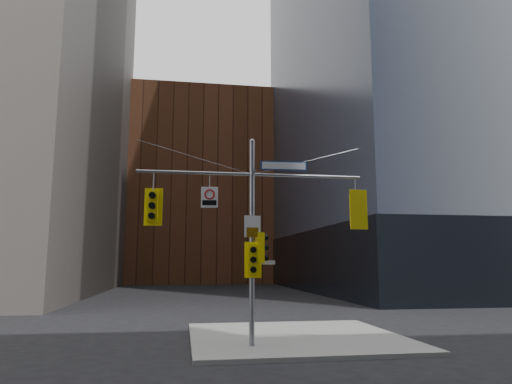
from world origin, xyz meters
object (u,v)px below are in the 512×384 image
object	(u,v)px
traffic_light_east_arm	(356,210)
regulatory_sign_arm	(209,197)
traffic_light_pole_front	(253,260)
street_sign_blade	(284,166)
traffic_light_west_arm	(153,206)
signal_assembly	(252,219)
traffic_light_pole_side	(261,248)

from	to	relation	value
traffic_light_east_arm	regulatory_sign_arm	size ratio (longest dim) A/B	1.97
traffic_light_pole_front	street_sign_blade	size ratio (longest dim) A/B	0.73
traffic_light_west_arm	traffic_light_east_arm	bearing A→B (deg)	3.81
regulatory_sign_arm	traffic_light_pole_front	bearing A→B (deg)	-2.18
signal_assembly	traffic_light_pole_side	distance (m)	1.05
traffic_light_west_arm	traffic_light_pole_side	size ratio (longest dim) A/B	1.23
traffic_light_west_arm	traffic_light_pole_front	xyz separation A→B (m)	(3.40, -0.28, -1.79)
traffic_light_west_arm	traffic_light_east_arm	size ratio (longest dim) A/B	0.90
traffic_light_pole_front	traffic_light_east_arm	bearing A→B (deg)	10.57
traffic_light_pole_front	signal_assembly	bearing A→B (deg)	96.72
traffic_light_east_arm	street_sign_blade	size ratio (longest dim) A/B	0.85
traffic_light_east_arm	street_sign_blade	xyz separation A→B (m)	(-2.67, 0.00, 1.55)
traffic_light_west_arm	regulatory_sign_arm	world-z (taller)	regulatory_sign_arm
traffic_light_west_arm	signal_assembly	bearing A→B (deg)	3.69
traffic_light_pole_side	street_sign_blade	world-z (taller)	street_sign_blade
street_sign_blade	signal_assembly	bearing A→B (deg)	-177.56
traffic_light_west_arm	street_sign_blade	xyz separation A→B (m)	(4.55, -0.01, 1.55)
signal_assembly	traffic_light_west_arm	bearing A→B (deg)	179.78
street_sign_blade	regulatory_sign_arm	size ratio (longest dim) A/B	2.31
traffic_light_east_arm	traffic_light_pole_side	distance (m)	3.76
traffic_light_west_arm	traffic_light_pole_side	distance (m)	3.97
street_sign_blade	regulatory_sign_arm	world-z (taller)	street_sign_blade
signal_assembly	traffic_light_west_arm	world-z (taller)	signal_assembly
signal_assembly	traffic_light_pole_side	world-z (taller)	signal_assembly
traffic_light_pole_side	regulatory_sign_arm	xyz separation A→B (m)	(-1.82, -0.03, 1.75)
traffic_light_east_arm	traffic_light_pole_side	xyz separation A→B (m)	(-3.50, 0.01, -1.38)
traffic_light_east_arm	regulatory_sign_arm	distance (m)	5.33
traffic_light_west_arm	street_sign_blade	world-z (taller)	street_sign_blade
traffic_light_west_arm	traffic_light_pole_side	bearing A→B (deg)	3.91
traffic_light_east_arm	traffic_light_pole_side	world-z (taller)	traffic_light_east_arm
traffic_light_pole_front	traffic_light_pole_side	bearing A→B (deg)	47.50
traffic_light_pole_front	regulatory_sign_arm	xyz separation A→B (m)	(-1.49, 0.25, 2.17)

